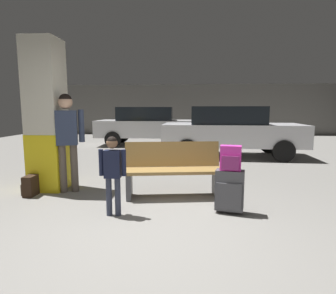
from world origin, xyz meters
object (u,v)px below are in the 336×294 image
backpack_dark_floor (30,186)px  parked_car_near (230,130)px  child (113,167)px  suitcase (230,190)px  backpack_bright (231,158)px  bench (173,170)px  adult (67,132)px  structural_pillar (47,117)px  parked_car_far (149,125)px

backpack_dark_floor → parked_car_near: parked_car_near is taller
child → parked_car_near: (2.28, 4.96, 0.14)m
suitcase → parked_car_near: size_ratio=0.15×
backpack_bright → child: bearing=-172.4°
bench → suitcase: (0.82, -0.72, -0.12)m
backpack_bright → adult: size_ratio=0.20×
bench → child: (-0.76, -0.93, 0.22)m
suitcase → backpack_bright: bearing=-51.1°
backpack_bright → child: child is taller
structural_pillar → suitcase: size_ratio=4.35×
bench → parked_car_near: size_ratio=0.40×
structural_pillar → backpack_dark_floor: (-0.13, -0.42, -1.14)m
structural_pillar → child: bearing=-38.3°
adult → parked_car_far: bearing=85.7°
bench → child: child is taller
structural_pillar → suitcase: (3.06, -0.96, -0.98)m
suitcase → backpack_dark_floor: bearing=170.4°
backpack_dark_floor → parked_car_far: bearing=81.2°
structural_pillar → adult: (0.42, -0.15, -0.26)m
suitcase → parked_car_far: (-2.15, 7.25, 0.48)m
backpack_dark_floor → parked_car_near: size_ratio=0.08×
child → backpack_dark_floor: size_ratio=3.18×
structural_pillar → adult: size_ratio=1.56×
adult → parked_car_far: (0.48, 6.45, -0.24)m
bench → parked_car_far: bearing=101.5°
backpack_dark_floor → parked_car_far: parked_car_far is taller
bench → backpack_bright: (0.82, -0.72, 0.33)m
bench → child: 1.22m
adult → parked_car_far: 6.47m
bench → suitcase: 1.10m
suitcase → backpack_bright: backpack_bright is taller
child → parked_car_near: parked_car_near is taller
child → adult: adult is taller
parked_car_far → bench: bearing=-78.5°
structural_pillar → parked_car_near: 5.36m
parked_car_far → parked_car_near: same height
backpack_bright → backpack_dark_floor: size_ratio=1.00×
adult → parked_car_far: adult is taller
backpack_bright → adult: adult is taller
adult → backpack_dark_floor: size_ratio=4.97×
suitcase → adult: 2.85m
bench → parked_car_far: parked_car_far is taller
structural_pillar → parked_car_near: structural_pillar is taller
child → adult: 1.52m
backpack_bright → adult: 2.77m
child → parked_car_far: (-0.58, 7.46, 0.14)m
structural_pillar → suitcase: structural_pillar is taller
bench → parked_car_near: (1.52, 4.02, 0.36)m
structural_pillar → parked_car_far: bearing=81.8°
bench → structural_pillar: bearing=173.9°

